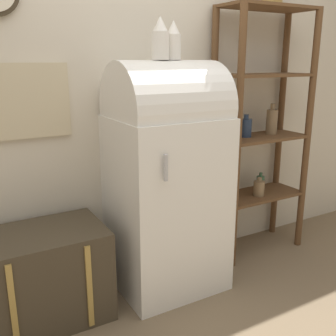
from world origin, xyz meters
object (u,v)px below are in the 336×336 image
object	(u,v)px
refrigerator	(167,175)
suitcase_trunk	(43,276)
vase_center	(173,42)
vase_left	(160,40)

from	to	relation	value
refrigerator	suitcase_trunk	size ratio (longest dim) A/B	2.04
suitcase_trunk	vase_center	distance (m)	1.53
vase_center	refrigerator	bearing A→B (deg)	178.52
vase_left	vase_center	size ratio (longest dim) A/B	1.08
suitcase_trunk	vase_center	size ratio (longest dim) A/B	3.22
vase_center	vase_left	bearing A→B (deg)	-173.11
refrigerator	vase_center	xyz separation A→B (m)	(0.04, -0.00, 0.80)
suitcase_trunk	vase_left	xyz separation A→B (m)	(0.75, -0.03, 1.29)
vase_left	vase_center	world-z (taller)	vase_left
suitcase_trunk	refrigerator	bearing A→B (deg)	-1.21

